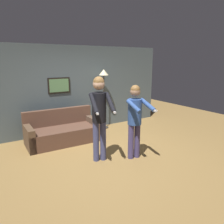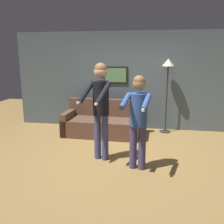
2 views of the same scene
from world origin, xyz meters
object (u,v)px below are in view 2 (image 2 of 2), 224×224
(torchiere_lamp, at_px, (168,73))
(person_standing_right, at_px, (138,114))
(couch, at_px, (102,124))
(person_standing_left, at_px, (100,102))

(torchiere_lamp, relative_size, person_standing_right, 1.14)
(couch, distance_m, person_standing_left, 1.76)
(couch, height_order, person_standing_left, person_standing_left)
(person_standing_left, bearing_deg, couch, 101.25)
(couch, height_order, torchiere_lamp, torchiere_lamp)
(torchiere_lamp, bearing_deg, person_standing_left, -122.49)
(couch, bearing_deg, person_standing_right, -60.60)
(person_standing_left, height_order, person_standing_right, person_standing_left)
(torchiere_lamp, height_order, person_standing_left, torchiere_lamp)
(person_standing_left, distance_m, person_standing_right, 0.79)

